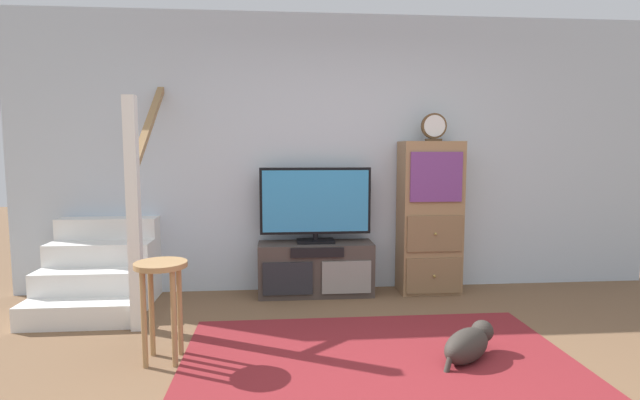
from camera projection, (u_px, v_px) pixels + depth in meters
name	position (u px, v px, depth m)	size (l,w,h in m)	color
back_wall	(343.00, 154.00, 4.82)	(6.40, 0.12, 2.70)	silver
area_rug	(381.00, 366.00, 3.12)	(2.60, 1.80, 0.01)	maroon
media_console	(316.00, 269.00, 4.64)	(1.10, 0.38, 0.51)	#423833
television	(316.00, 203.00, 4.60)	(1.06, 0.22, 0.72)	black
side_cabinet	(430.00, 218.00, 4.70)	(0.58, 0.38, 1.48)	#93704C
desk_clock	(434.00, 127.00, 4.59)	(0.24, 0.08, 0.27)	#4C3823
staircase	(108.00, 261.00, 4.48)	(1.00, 1.36, 2.20)	white
bar_stool_near	(161.00, 287.00, 3.15)	(0.34, 0.34, 0.67)	#A37A4C
dog	(469.00, 344.00, 3.19)	(0.47, 0.43, 0.23)	#332D28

